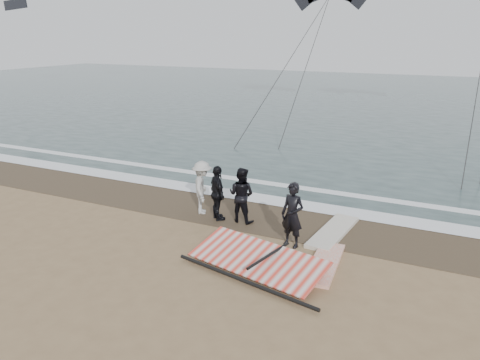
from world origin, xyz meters
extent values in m
plane|color=#8C704C|center=(0.00, 0.00, 0.00)|extent=(120.00, 120.00, 0.00)
cube|color=#233838|center=(0.00, 33.00, 0.01)|extent=(120.00, 54.00, 0.02)
cube|color=#4C3D2B|center=(0.00, 4.50, 0.01)|extent=(120.00, 2.80, 0.01)
cube|color=white|center=(0.00, 5.90, 0.03)|extent=(120.00, 0.90, 0.01)
cube|color=white|center=(0.00, 7.60, 0.03)|extent=(120.00, 0.45, 0.01)
imported|color=black|center=(0.29, 2.86, 0.89)|extent=(0.73, 0.56, 1.77)
cube|color=silver|center=(1.40, 2.18, 0.05)|extent=(0.81, 2.33, 0.09)
cube|color=beige|center=(1.10, 4.13, 0.05)|extent=(0.93, 2.66, 0.11)
imported|color=black|center=(-1.66, 3.84, 0.85)|extent=(0.86, 0.69, 1.69)
imported|color=black|center=(-2.36, 3.64, 0.85)|extent=(1.01, 0.99, 1.71)
imported|color=#ADADA8|center=(-3.06, 3.94, 0.85)|extent=(1.05, 1.26, 1.69)
cube|color=black|center=(-0.22, 1.84, 0.04)|extent=(2.37, 1.04, 0.09)
cube|color=red|center=(-0.02, 1.24, 0.30)|extent=(3.57, 2.00, 0.36)
cylinder|color=black|center=(-0.02, 0.46, 0.11)|extent=(3.83, 0.94, 0.09)
cylinder|color=black|center=(0.28, 1.24, 0.45)|extent=(0.44, 1.66, 0.07)
cylinder|color=#262626|center=(-5.42, 18.39, 3.98)|extent=(0.04, 0.04, 15.12)
cylinder|color=#262626|center=(-4.44, 18.86, 3.98)|extent=(0.04, 0.04, 14.35)
cube|color=black|center=(-36.22, 26.00, 8.07)|extent=(3.06, 0.12, 1.13)
camera|label=1|loc=(3.96, -8.08, 5.48)|focal=35.00mm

